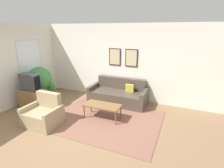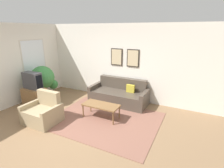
# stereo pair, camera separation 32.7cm
# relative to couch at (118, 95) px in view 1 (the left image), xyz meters

# --- Properties ---
(ground_plane) EXTENTS (16.00, 16.00, 0.00)m
(ground_plane) POSITION_rel_couch_xyz_m (-0.52, -2.17, -0.29)
(ground_plane) COLOR #846647
(area_rug) EXTENTS (3.02, 2.38, 0.01)m
(area_rug) POSITION_rel_couch_xyz_m (0.14, -1.32, -0.29)
(area_rug) COLOR brown
(area_rug) RESTS_ON ground_plane
(wall_back) EXTENTS (8.00, 0.09, 2.70)m
(wall_back) POSITION_rel_couch_xyz_m (-0.51, 0.47, 1.06)
(wall_back) COLOR white
(wall_back) RESTS_ON ground_plane
(wall_left_window) EXTENTS (0.08, 8.00, 2.70)m
(wall_left_window) POSITION_rel_couch_xyz_m (-3.14, -1.54, 1.06)
(wall_left_window) COLOR white
(wall_left_window) RESTS_ON ground_plane
(couch) EXTENTS (2.00, 0.90, 0.84)m
(couch) POSITION_rel_couch_xyz_m (0.00, 0.00, 0.00)
(couch) COLOR #4C4238
(couch) RESTS_ON ground_plane
(coffee_table) EXTENTS (1.07, 0.48, 0.43)m
(coffee_table) POSITION_rel_couch_xyz_m (-0.01, -1.26, 0.10)
(coffee_table) COLOR brown
(coffee_table) RESTS_ON ground_plane
(tv_stand) EXTENTS (0.71, 0.49, 0.62)m
(tv_stand) POSITION_rel_couch_xyz_m (-2.45, -1.52, 0.02)
(tv_stand) COLOR olive
(tv_stand) RESTS_ON ground_plane
(tv) EXTENTS (0.65, 0.28, 0.55)m
(tv) POSITION_rel_couch_xyz_m (-2.45, -1.52, 0.60)
(tv) COLOR #424247
(tv) RESTS_ON tv_stand
(armchair) EXTENTS (0.92, 0.76, 0.84)m
(armchair) POSITION_rel_couch_xyz_m (-1.34, -2.18, -0.01)
(armchair) COLOR tan
(armchair) RESTS_ON ground_plane
(potted_plant_tall) EXTENTS (0.82, 0.82, 1.25)m
(potted_plant_tall) POSITION_rel_couch_xyz_m (-2.61, -0.96, 0.52)
(potted_plant_tall) COLOR beige
(potted_plant_tall) RESTS_ON ground_plane
(potted_plant_by_window) EXTENTS (0.36, 0.36, 0.62)m
(potted_plant_by_window) POSITION_rel_couch_xyz_m (-2.62, -0.48, 0.10)
(potted_plant_by_window) COLOR #935638
(potted_plant_by_window) RESTS_ON ground_plane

